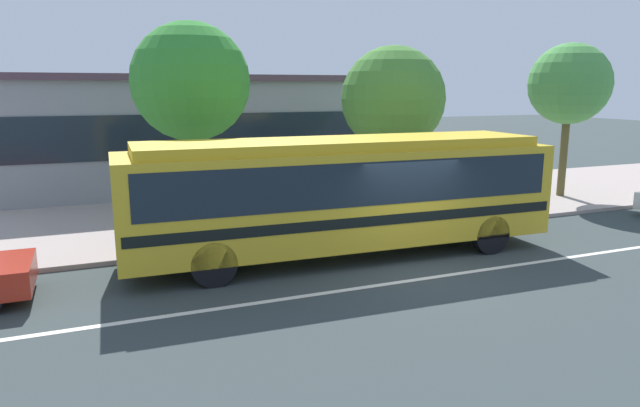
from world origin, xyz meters
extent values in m
plane|color=#333C3D|center=(0.00, 0.00, 0.00)|extent=(120.00, 120.00, 0.00)
cube|color=#A2928B|center=(0.00, 6.87, 0.06)|extent=(60.00, 8.00, 0.12)
cube|color=silver|center=(0.00, -0.80, 0.00)|extent=(56.00, 0.16, 0.01)
cube|color=gold|center=(-1.18, 1.52, 1.57)|extent=(10.83, 2.85, 2.30)
cube|color=gold|center=(-1.18, 1.52, 2.84)|extent=(9.96, 2.52, 0.24)
cube|color=#19232D|center=(-1.18, 1.52, 2.03)|extent=(10.18, 2.85, 1.01)
cube|color=black|center=(-1.18, 1.52, 1.16)|extent=(10.61, 2.87, 0.24)
cube|color=#19232D|center=(4.14, 1.35, 2.03)|extent=(0.19, 2.22, 1.10)
cylinder|color=black|center=(2.51, 2.52, 0.50)|extent=(1.01, 0.31, 1.00)
cylinder|color=black|center=(2.44, 0.29, 0.50)|extent=(1.01, 0.31, 1.00)
cylinder|color=black|center=(-4.59, 2.74, 0.50)|extent=(1.01, 0.31, 1.00)
cylinder|color=black|center=(-4.66, 0.50, 0.50)|extent=(1.01, 0.31, 1.00)
cylinder|color=#383040|center=(-3.90, 5.07, 0.53)|extent=(0.14, 0.14, 0.82)
cylinder|color=#383040|center=(-3.77, 4.98, 0.53)|extent=(0.14, 0.14, 0.82)
cylinder|color=#574556|center=(-3.83, 5.02, 1.24)|extent=(0.47, 0.47, 0.59)
sphere|color=tan|center=(-3.83, 5.02, 1.64)|extent=(0.21, 0.21, 0.21)
cylinder|color=gray|center=(2.23, 3.51, 1.41)|extent=(0.08, 0.08, 2.59)
cube|color=yellow|center=(2.23, 3.51, 2.51)|extent=(0.14, 0.44, 0.56)
cylinder|color=brown|center=(-4.07, 5.78, 1.64)|extent=(0.28, 0.28, 3.04)
sphere|color=#318730|center=(-4.07, 5.78, 4.36)|extent=(3.41, 3.41, 3.41)
cylinder|color=brown|center=(2.70, 5.96, 1.36)|extent=(0.29, 0.29, 2.47)
sphere|color=#478334|center=(2.70, 5.96, 3.82)|extent=(3.52, 3.52, 3.52)
cylinder|color=brown|center=(9.76, 5.27, 1.70)|extent=(0.29, 0.29, 3.16)
sphere|color=#4B9545|center=(9.76, 5.27, 4.33)|extent=(2.98, 2.98, 2.98)
cube|color=gray|center=(-2.54, 14.63, 2.22)|extent=(15.64, 8.67, 4.44)
cube|color=#19232D|center=(-2.54, 10.28, 2.44)|extent=(14.39, 0.04, 1.60)
cube|color=#4C3745|center=(-2.54, 14.63, 4.56)|extent=(16.04, 9.07, 0.24)
camera|label=1|loc=(-6.96, -11.11, 4.19)|focal=31.91mm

